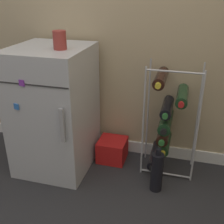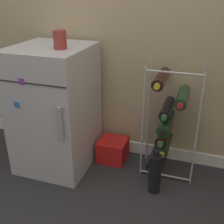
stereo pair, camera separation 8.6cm
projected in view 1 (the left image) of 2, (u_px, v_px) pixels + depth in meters
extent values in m
plane|color=#28282B|center=(104.00, 193.00, 1.76)|extent=(14.00, 14.00, 0.00)
cube|color=white|center=(124.00, 145.00, 2.21)|extent=(7.08, 0.01, 0.09)
cube|color=#B7BABF|center=(55.00, 110.00, 1.90)|extent=(0.48, 0.51, 0.85)
cube|color=#2D2D2D|center=(30.00, 85.00, 1.56)|extent=(0.47, 0.00, 0.01)
cube|color=#9E9EA3|center=(62.00, 125.00, 1.60)|extent=(0.02, 0.02, 0.21)
cube|color=purple|center=(22.00, 83.00, 1.57)|extent=(0.04, 0.01, 0.04)
cube|color=blue|center=(16.00, 107.00, 1.65)|extent=(0.04, 0.01, 0.04)
cylinder|color=#B2B2B7|center=(143.00, 124.00, 1.81)|extent=(0.01, 0.01, 0.76)
cylinder|color=#B2B2B7|center=(197.00, 130.00, 1.73)|extent=(0.01, 0.01, 0.76)
cylinder|color=#B2B2B7|center=(148.00, 112.00, 1.98)|extent=(0.01, 0.01, 0.76)
cylinder|color=#B2B2B7|center=(197.00, 117.00, 1.89)|extent=(0.01, 0.01, 0.76)
cylinder|color=#B2B2B7|center=(165.00, 174.00, 1.92)|extent=(0.34, 0.01, 0.01)
cylinder|color=#B2B2B7|center=(175.00, 72.00, 1.62)|extent=(0.34, 0.01, 0.01)
cylinder|color=black|center=(155.00, 155.00, 1.99)|extent=(0.07, 0.31, 0.07)
cylinder|color=black|center=(152.00, 168.00, 1.84)|extent=(0.03, 0.02, 0.03)
cylinder|color=#19381E|center=(165.00, 143.00, 1.93)|extent=(0.07, 0.26, 0.07)
cylinder|color=gold|center=(163.00, 153.00, 1.81)|extent=(0.04, 0.02, 0.04)
cylinder|color=black|center=(164.00, 131.00, 1.90)|extent=(0.08, 0.30, 0.08)
cylinder|color=#2D7033|center=(161.00, 143.00, 1.75)|extent=(0.04, 0.02, 0.04)
cylinder|color=#19381E|center=(166.00, 121.00, 1.86)|extent=(0.08, 0.29, 0.08)
cylinder|color=black|center=(164.00, 132.00, 1.72)|extent=(0.04, 0.02, 0.04)
cylinder|color=black|center=(167.00, 107.00, 1.82)|extent=(0.07, 0.26, 0.07)
cylinder|color=#2D7033|center=(165.00, 116.00, 1.70)|extent=(0.03, 0.02, 0.03)
cylinder|color=#19381E|center=(182.00, 96.00, 1.76)|extent=(0.07, 0.28, 0.07)
cylinder|color=red|center=(181.00, 105.00, 1.63)|extent=(0.03, 0.02, 0.03)
cylinder|color=black|center=(161.00, 78.00, 1.75)|extent=(0.07, 0.28, 0.07)
cylinder|color=gold|center=(158.00, 86.00, 1.62)|extent=(0.03, 0.02, 0.03)
cube|color=red|center=(112.00, 150.00, 2.08)|extent=(0.20, 0.20, 0.16)
cylinder|color=maroon|center=(60.00, 40.00, 1.63)|extent=(0.08, 0.08, 0.11)
cylinder|color=black|center=(157.00, 172.00, 1.75)|extent=(0.08, 0.08, 0.26)
cylinder|color=black|center=(158.00, 152.00, 1.69)|extent=(0.03, 0.03, 0.04)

